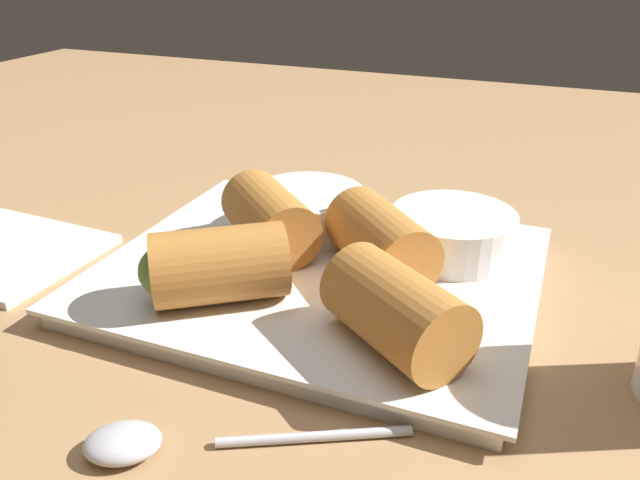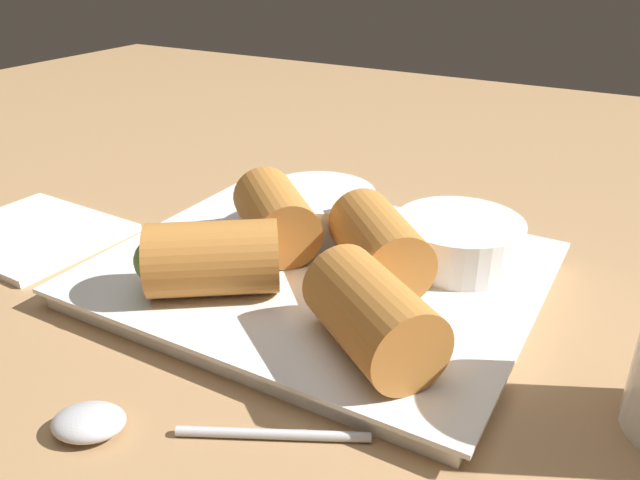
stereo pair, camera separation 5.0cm
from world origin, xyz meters
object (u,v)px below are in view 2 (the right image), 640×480
dipping_bowl_far (459,239)px  napkin (32,234)px  serving_plate (320,274)px  spoon (119,424)px  dipping_bowl_near (318,208)px

dipping_bowl_far → napkin: dipping_bowl_far is taller
serving_plate → dipping_bowl_far: bearing=33.0°
dipping_bowl_far → spoon: size_ratio=0.60×
dipping_bowl_near → spoon: dipping_bowl_near is taller
serving_plate → napkin: bearing=-168.0°
dipping_bowl_near → napkin: (-20.46, -10.01, -2.87)cm
serving_plate → napkin: serving_plate is taller
serving_plate → napkin: size_ratio=2.13×
dipping_bowl_near → napkin: size_ratio=0.64×
serving_plate → spoon: serving_plate is taller
dipping_bowl_near → spoon: size_ratio=0.60×
napkin → spoon: bearing=-28.9°
serving_plate → dipping_bowl_far: dipping_bowl_far is taller
serving_plate → spoon: (-1.28, -17.26, -0.20)cm
napkin → dipping_bowl_near: bearing=26.1°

